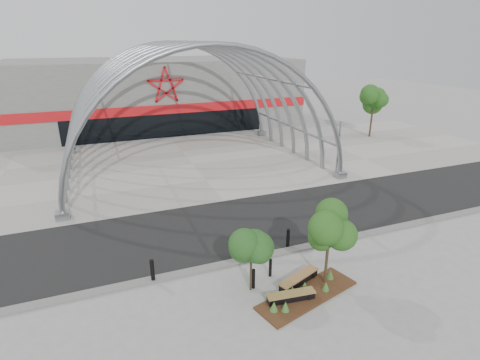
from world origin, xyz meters
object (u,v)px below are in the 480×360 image
at_px(street_tree_1, 330,229).
at_px(bollard_2, 253,279).
at_px(signal_pole, 338,149).
at_px(bench_1, 299,280).
at_px(street_tree_0, 251,244).
at_px(bench_0, 291,297).

distance_m(street_tree_1, bollard_2, 3.95).
bearing_deg(signal_pole, bollard_2, -137.63).
height_order(signal_pole, bench_1, signal_pole).
bearing_deg(street_tree_0, bollard_2, 26.37).
xyz_separation_m(street_tree_0, bench_1, (2.12, -0.45, -2.08)).
xyz_separation_m(bench_0, bench_1, (0.87, 0.89, 0.02)).
distance_m(signal_pole, bollard_2, 15.79).
bearing_deg(street_tree_0, bench_1, -11.98).
bearing_deg(bollard_2, signal_pole, 42.37).
relative_size(street_tree_1, bollard_2, 4.09).
xyz_separation_m(bench_1, bollard_2, (-1.97, 0.53, 0.24)).
height_order(street_tree_0, bench_0, street_tree_0).
distance_m(signal_pole, street_tree_1, 14.27).
distance_m(bench_0, bollard_2, 1.81).
bearing_deg(bench_0, street_tree_0, 132.94).
bearing_deg(signal_pole, bench_1, -130.93).
bearing_deg(street_tree_0, signal_pole, 42.20).
relative_size(street_tree_0, street_tree_1, 0.83).
bearing_deg(bench_1, signal_pole, 49.07).
bearing_deg(signal_pole, bench_0, -131.20).
relative_size(signal_pole, street_tree_1, 1.17).
relative_size(street_tree_0, bollard_2, 3.40).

